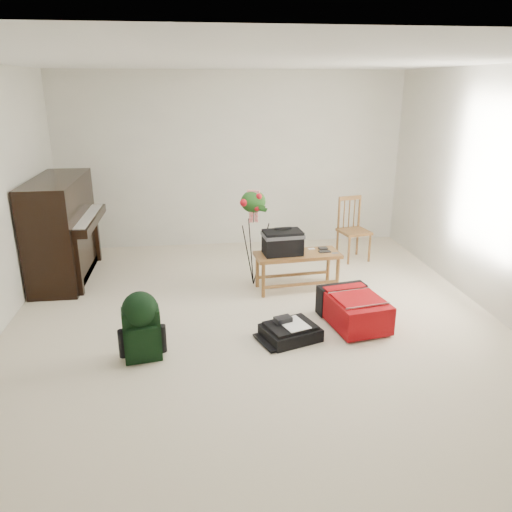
{
  "coord_description": "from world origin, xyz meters",
  "views": [
    {
      "loc": [
        -0.58,
        -4.52,
        2.31
      ],
      "look_at": [
        0.04,
        0.35,
        0.61
      ],
      "focal_mm": 35.0,
      "sensor_mm": 36.0,
      "label": 1
    }
  ],
  "objects": [
    {
      "name": "dining_chair",
      "position": [
        1.58,
        1.82,
        0.42
      ],
      "size": [
        0.45,
        0.45,
        0.86
      ],
      "rotation": [
        0.0,
        0.0,
        0.22
      ],
      "color": "#996032",
      "rests_on": "floor"
    },
    {
      "name": "red_suitcase",
      "position": [
        0.97,
        -0.08,
        0.17
      ],
      "size": [
        0.61,
        0.82,
        0.32
      ],
      "rotation": [
        0.0,
        0.0,
        0.17
      ],
      "color": "#AF0716",
      "rests_on": "floor"
    },
    {
      "name": "wall_right",
      "position": [
        2.5,
        0.0,
        1.25
      ],
      "size": [
        0.04,
        5.5,
        2.5
      ],
      "primitive_type": "cube",
      "color": "beige",
      "rests_on": "floor"
    },
    {
      "name": "piano",
      "position": [
        -2.19,
        1.6,
        0.6
      ],
      "size": [
        0.71,
        1.5,
        1.25
      ],
      "color": "black",
      "rests_on": "floor"
    },
    {
      "name": "ceiling",
      "position": [
        0.0,
        0.0,
        2.5
      ],
      "size": [
        5.0,
        5.5,
        0.01
      ],
      "primitive_type": "cube",
      "color": "white",
      "rests_on": "wall_back"
    },
    {
      "name": "wall_back",
      "position": [
        0.0,
        2.75,
        1.25
      ],
      "size": [
        5.0,
        0.04,
        2.5
      ],
      "primitive_type": "cube",
      "color": "beige",
      "rests_on": "floor"
    },
    {
      "name": "floor",
      "position": [
        0.0,
        0.0,
        0.0
      ],
      "size": [
        5.0,
        5.5,
        0.01
      ],
      "primitive_type": "cube",
      "color": "beige",
      "rests_on": "ground"
    },
    {
      "name": "green_backpack",
      "position": [
        -1.07,
        -0.54,
        0.35
      ],
      "size": [
        0.34,
        0.32,
        0.63
      ],
      "rotation": [
        0.0,
        0.0,
        0.15
      ],
      "color": "black",
      "rests_on": "floor"
    },
    {
      "name": "bench",
      "position": [
        0.47,
        0.87,
        0.54
      ],
      "size": [
        1.02,
        0.48,
        0.76
      ],
      "rotation": [
        0.0,
        0.0,
        0.09
      ],
      "color": "#996032",
      "rests_on": "floor"
    },
    {
      "name": "black_duffel",
      "position": [
        0.29,
        -0.34,
        0.08
      ],
      "size": [
        0.6,
        0.54,
        0.21
      ],
      "rotation": [
        0.0,
        0.0,
        0.33
      ],
      "color": "black",
      "rests_on": "floor"
    },
    {
      "name": "flower_stand",
      "position": [
        0.1,
        1.06,
        0.58
      ],
      "size": [
        0.48,
        0.48,
        1.19
      ],
      "rotation": [
        0.0,
        0.0,
        -0.34
      ],
      "color": "black",
      "rests_on": "floor"
    }
  ]
}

